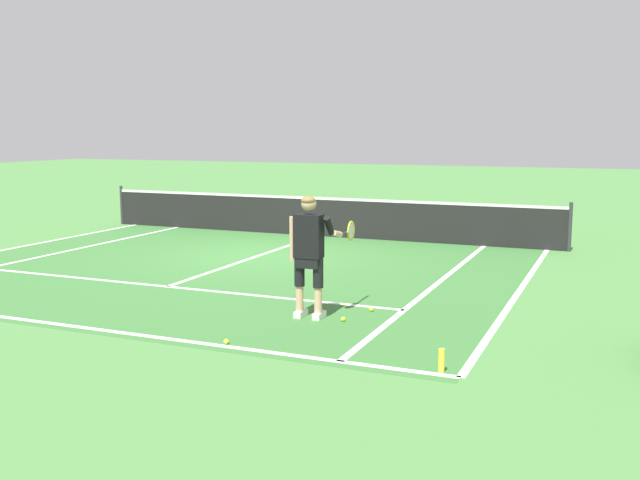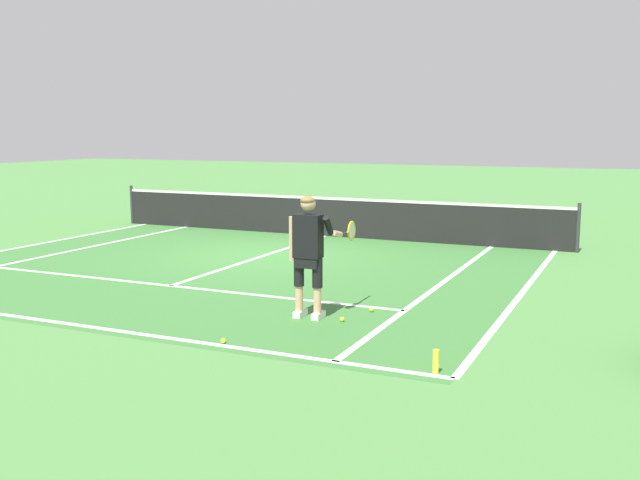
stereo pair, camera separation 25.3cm
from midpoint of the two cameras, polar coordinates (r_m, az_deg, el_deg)
The scene contains 15 objects.
ground_plane at distance 15.25m, azimuth -3.77°, elevation -1.18°, with size 80.00×80.00×0.00m, color #477F3D.
court_inner_surface at distance 14.00m, azimuth -6.59°, elevation -2.10°, with size 10.98×9.37×0.00m, color #387033.
line_baseline at distance 10.50m, azimuth -19.31°, elevation -6.15°, with size 10.98×0.10×0.01m, color white.
line_service at distance 12.43m, azimuth -11.13°, elevation -3.56°, with size 8.23×0.10×0.01m, color white.
line_centre_service at distance 15.10m, azimuth -4.08°, elevation -1.27°, with size 0.10×6.40×0.01m, color white.
line_singles_left at distance 16.47m, azimuth -18.97°, elevation -0.89°, with size 0.10×8.97×0.01m, color white.
line_singles_right at distance 12.43m, azimuth 9.95°, elevation -3.53°, with size 0.10×8.97×0.01m, color white.
line_doubles_left at distance 17.44m, azimuth -22.27°, elevation -0.56°, with size 0.10×8.97×0.01m, color white.
line_doubles_right at distance 12.17m, azimuth 16.24°, elevation -4.01°, with size 0.10×8.97×0.01m, color white.
tennis_net at distance 17.87m, azimuth 0.78°, elevation 1.90°, with size 11.96×0.08×1.07m.
tennis_player at distance 9.97m, azimuth -0.12°, elevation -0.64°, with size 0.63×1.13×1.71m.
tennis_ball_near_feet at distance 9.03m, azimuth -6.84°, elevation -7.91°, with size 0.07×0.07×0.07m, color #CCE02D.
tennis_ball_by_baseline at distance 10.51m, azimuth 4.77°, elevation -5.50°, with size 0.07×0.07×0.07m, color #CCE02D.
tennis_ball_mid_court at distance 9.97m, azimuth 2.49°, elevation -6.28°, with size 0.07×0.07×0.07m, color #CCE02D.
water_bottle at distance 8.01m, azimuth 10.03°, elevation -9.42°, with size 0.07×0.07×0.26m, color yellow.
Camera 2 is at (7.21, -13.20, 2.60)m, focal length 40.56 mm.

